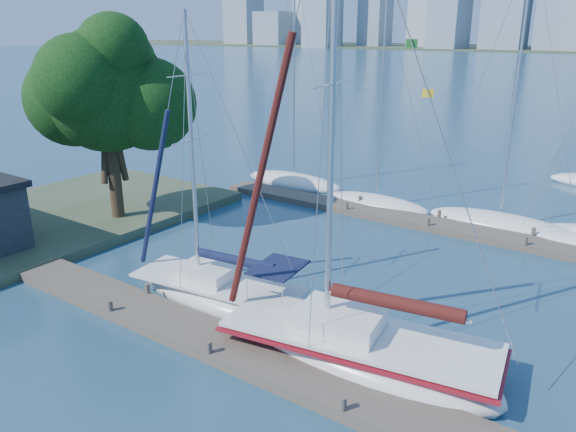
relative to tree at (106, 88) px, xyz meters
The scene contains 10 objects.
ground 16.69m from the tree, 25.09° to the right, with size 700.00×700.00×0.00m, color navy.
near_dock 16.60m from the tree, 25.09° to the right, with size 26.00×2.00×0.40m, color #4D4138.
far_dock 19.69m from the tree, 31.98° to the left, with size 30.00×1.80×0.36m, color #4D4138.
shore 8.71m from the tree, 136.48° to the right, with size 12.00×22.00×0.50m, color #38472D.
tree is the anchor object (origin of this frame).
sailboat_navy 13.17m from the tree, 19.34° to the right, with size 7.97×3.46×11.61m.
sailboat_maroon 19.06m from the tree, 14.21° to the right, with size 9.91×4.58×15.96m.
bg_boat_0 14.81m from the tree, 75.79° to the left, with size 7.91×4.14×14.72m.
bg_boat_1 16.86m from the tree, 47.92° to the left, with size 7.12×4.21×12.26m.
bg_boat_2 22.26m from the tree, 33.85° to the left, with size 8.20×3.76×14.81m.
Camera 1 is at (11.27, -12.41, 10.41)m, focal length 35.00 mm.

